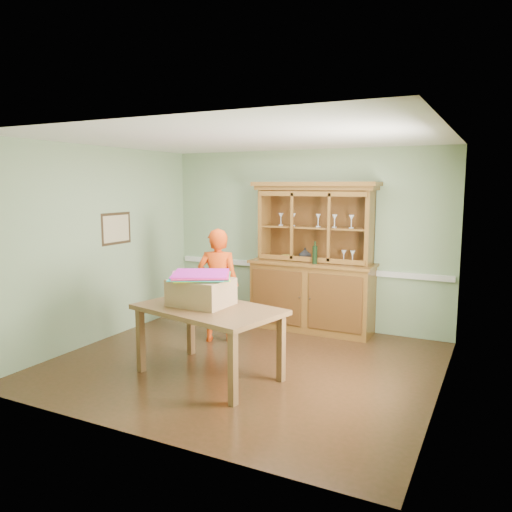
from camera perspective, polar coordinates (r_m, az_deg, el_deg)
The scene contains 14 objects.
floor at distance 6.26m, azimuth -1.35°, elevation -12.15°, with size 4.50×4.50×0.00m, color #462816.
ceiling at distance 5.90m, azimuth -1.44°, elevation 13.27°, with size 4.50×4.50×0.00m, color white.
wall_back at distance 7.74m, azimuth 5.56°, elevation 2.00°, with size 4.50×4.50×0.00m, color gray.
wall_left at distance 7.26m, azimuth -17.30°, elevation 1.26°, with size 4.00×4.00×0.00m, color gray.
wall_right at distance 5.28m, azimuth 20.74°, elevation -1.34°, with size 4.00×4.00×0.00m, color gray.
wall_front at distance 4.29m, azimuth -14.02°, elevation -3.12°, with size 4.50×4.50×0.00m, color gray.
chair_rail at distance 7.78m, azimuth 5.45°, elevation -1.32°, with size 4.41×0.05×0.08m, color silver.
framed_map at distance 7.44m, azimuth -15.65°, elevation 3.04°, with size 0.03×0.60×0.46m.
window_panel at distance 4.96m, azimuth 20.22°, elevation -0.13°, with size 0.03×0.96×1.36m.
china_hutch at distance 7.51m, azimuth 6.48°, elevation -2.62°, with size 1.89×0.62×2.22m.
dining_table at distance 5.68m, azimuth -5.44°, elevation -6.77°, with size 1.79×1.30×0.81m.
cardboard_box at distance 5.74m, azimuth -6.29°, elevation -4.09°, with size 0.65×0.52×0.30m, color #A37754.
kite_stack at distance 5.76m, azimuth -6.31°, elevation -2.24°, with size 0.85×0.85×0.05m.
person at distance 6.92m, azimuth -4.35°, elevation -3.38°, with size 0.58×0.38×1.58m, color #E9450E.
Camera 1 is at (2.76, -5.19, 2.17)m, focal length 35.00 mm.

